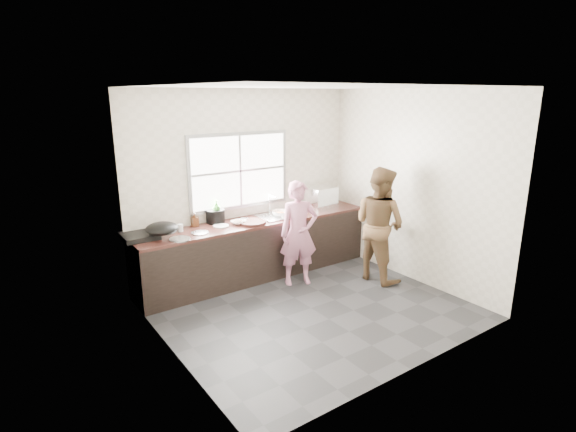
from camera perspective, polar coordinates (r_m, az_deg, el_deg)
floor at (r=5.82m, az=2.94°, el=-11.64°), size 3.60×3.20×0.01m
ceiling at (r=5.18m, az=3.36°, el=16.13°), size 3.60×3.20×0.01m
wall_back at (r=6.64m, az=-5.46°, el=4.15°), size 3.60×0.01×2.70m
wall_left at (r=4.49m, az=-15.31°, el=-1.80°), size 0.01×3.20×2.70m
wall_right at (r=6.59m, az=15.61°, el=3.55°), size 0.01×3.20×2.70m
wall_front at (r=4.25m, az=16.64°, el=-2.88°), size 3.60×0.01×2.70m
cabinet at (r=6.63m, az=-3.90°, el=-4.27°), size 3.60×0.62×0.82m
countertop at (r=6.50m, az=-3.97°, el=-0.70°), size 3.60×0.64×0.04m
sink at (r=6.67m, az=-1.40°, el=-0.02°), size 0.55×0.45×0.02m
faucet at (r=6.80m, az=-2.35°, el=1.53°), size 0.02×0.02×0.30m
window_frame at (r=6.55m, az=-6.21°, el=5.74°), size 1.60×0.05×1.10m
window_glazing at (r=6.53m, az=-6.10°, el=5.71°), size 1.50×0.01×1.00m
woman at (r=6.29m, az=1.37°, el=-2.64°), size 0.59×0.49×1.38m
person_side at (r=6.54m, az=11.51°, el=-1.02°), size 0.68×0.84×1.65m
cutting_board at (r=6.32m, az=-4.56°, el=-0.81°), size 0.49×0.49×0.04m
cleaver at (r=6.37m, az=-5.84°, el=-0.48°), size 0.24×0.23×0.01m
bowl_mince at (r=6.31m, az=-6.29°, el=-0.82°), size 0.25×0.25×0.05m
bowl_crabs at (r=6.68m, az=-0.94°, el=0.25°), size 0.23×0.23×0.07m
bowl_held at (r=6.51m, az=-0.20°, el=-0.18°), size 0.23×0.23×0.06m
black_pot at (r=6.42m, az=-9.21°, el=-0.01°), size 0.34×0.34×0.19m
plate_food at (r=6.23m, az=-8.50°, el=-1.26°), size 0.28×0.28×0.02m
bottle_green at (r=6.41m, az=-9.06°, el=0.61°), size 0.13×0.13×0.33m
bottle_brown_tall at (r=6.29m, az=-11.75°, el=-0.50°), size 0.08×0.08×0.18m
bottle_brown_short at (r=6.41m, az=-9.36°, el=-0.18°), size 0.15×0.15×0.16m
glass_jar at (r=6.10m, az=-13.52°, el=-1.48°), size 0.09×0.09×0.10m
burner at (r=5.97m, az=-18.35°, el=-2.41°), size 0.43×0.43×0.06m
wok at (r=5.83m, az=-15.71°, el=-1.54°), size 0.50×0.50×0.15m
dish_rack at (r=7.17m, az=4.31°, el=2.35°), size 0.46×0.34×0.33m
pot_lid_left at (r=5.78m, az=-13.56°, el=-2.87°), size 0.30×0.30×0.01m
pot_lid_right at (r=6.00m, az=-11.15°, el=-2.09°), size 0.30×0.30×0.01m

